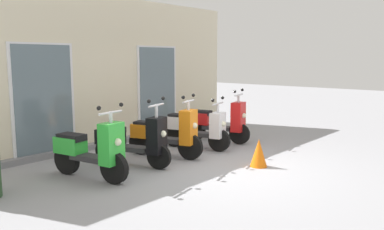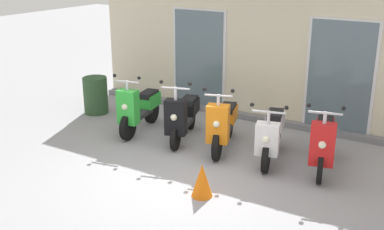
{
  "view_description": "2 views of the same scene",
  "coord_description": "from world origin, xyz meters",
  "views": [
    {
      "loc": [
        -5.64,
        -4.23,
        2.02
      ],
      "look_at": [
        0.48,
        0.99,
        0.84
      ],
      "focal_mm": 37.15,
      "sensor_mm": 36.0,
      "label": 1
    },
    {
      "loc": [
        3.83,
        -6.09,
        3.46
      ],
      "look_at": [
        -0.43,
        0.91,
        0.68
      ],
      "focal_mm": 44.92,
      "sensor_mm": 36.0,
      "label": 2
    }
  ],
  "objects": [
    {
      "name": "scooter_black",
      "position": [
        -0.86,
        1.27,
        0.49
      ],
      "size": [
        0.8,
        1.56,
        1.3
      ],
      "color": "black",
      "rests_on": "ground_plane"
    },
    {
      "name": "scooter_white",
      "position": [
        0.96,
        1.26,
        0.48
      ],
      "size": [
        0.75,
        1.56,
        1.17
      ],
      "color": "black",
      "rests_on": "ground_plane"
    },
    {
      "name": "storefront_facade",
      "position": [
        -0.0,
        3.26,
        1.63
      ],
      "size": [
        8.34,
        0.5,
        3.38
      ],
      "color": "beige",
      "rests_on": "ground_plane"
    },
    {
      "name": "scooter_green",
      "position": [
        -1.85,
        1.2,
        0.49
      ],
      "size": [
        0.65,
        1.58,
        1.29
      ],
      "color": "black",
      "rests_on": "ground_plane"
    },
    {
      "name": "ground_plane",
      "position": [
        0.0,
        0.0,
        0.0
      ],
      "size": [
        40.0,
        40.0,
        0.0
      ],
      "primitive_type": "plane",
      "color": "#939399"
    },
    {
      "name": "scooter_red",
      "position": [
        1.86,
        1.31,
        0.52
      ],
      "size": [
        0.73,
        1.59,
        1.29
      ],
      "color": "black",
      "rests_on": "ground_plane"
    },
    {
      "name": "curb_bollard",
      "position": [
        3.35,
        1.59,
        0.35
      ],
      "size": [
        0.12,
        0.12,
        0.7
      ],
      "primitive_type": "cylinder",
      "color": "yellow",
      "rests_on": "ground_plane"
    },
    {
      "name": "traffic_cone",
      "position": [
        0.62,
        -0.52,
        0.26
      ],
      "size": [
        0.32,
        0.32,
        0.52
      ],
      "primitive_type": "cone",
      "color": "orange",
      "rests_on": "ground_plane"
    },
    {
      "name": "scooter_orange",
      "position": [
        0.02,
        1.27,
        0.49
      ],
      "size": [
        0.77,
        1.6,
        1.3
      ],
      "color": "black",
      "rests_on": "ground_plane"
    }
  ]
}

